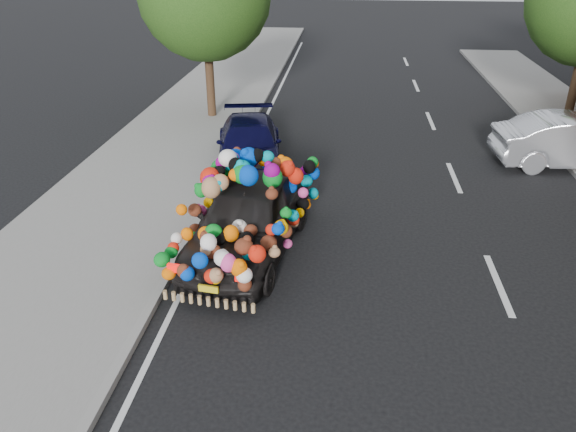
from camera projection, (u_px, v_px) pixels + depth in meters
name	position (u px, v px, depth m)	size (l,w,h in m)	color
ground	(299.00, 273.00, 10.40)	(100.00, 100.00, 0.00)	black
sidewalk	(76.00, 258.00, 10.77)	(4.00, 60.00, 0.12)	gray
kerb	(175.00, 263.00, 10.59)	(0.15, 60.00, 0.13)	gray
lane_markings	(498.00, 284.00, 10.06)	(6.00, 50.00, 0.01)	silver
plush_art_car	(248.00, 202.00, 10.68)	(2.68, 4.68, 2.09)	black
navy_sedan	(249.00, 144.00, 15.00)	(1.69, 4.16, 1.21)	black
silver_hatchback	(575.00, 142.00, 14.94)	(1.46, 4.18, 1.38)	#B9BBC1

